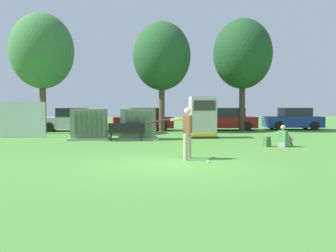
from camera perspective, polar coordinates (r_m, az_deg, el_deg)
ground_plane at (r=11.57m, az=0.02°, el=-5.92°), size 96.00×96.00×0.00m
fence_panel at (r=23.11m, az=-23.72°, el=0.85°), size 4.80×0.12×2.00m
transformer_west at (r=20.58m, az=-11.70°, el=0.21°), size 2.10×1.70×1.62m
transformer_mid_west at (r=20.24m, az=-4.54°, el=0.22°), size 2.10×1.70×1.62m
generator_enclosure at (r=21.22m, az=5.20°, el=1.29°), size 1.60×1.40×2.30m
park_bench at (r=19.35m, az=-6.31°, el=-0.68°), size 1.80×0.41×0.92m
batter at (r=12.77m, az=2.69°, el=-0.66°), size 1.57×0.87×1.74m
sports_ball at (r=12.11m, az=6.08°, el=-5.31°), size 0.09×0.09×0.09m
seated_spectator at (r=17.41m, az=17.05°, el=-1.75°), size 0.77×0.69×0.96m
backpack at (r=17.27m, az=14.62°, el=-2.29°), size 0.38×0.37×0.44m
tree_left at (r=25.48m, az=-18.39°, el=10.60°), size 3.96×3.96×7.57m
tree_center_left at (r=26.20m, az=-0.94°, el=10.42°), size 3.91×3.91×7.48m
tree_center_right at (r=27.49m, az=11.13°, el=10.55°), size 4.11×4.11×7.85m
parked_car_leftmost at (r=27.45m, az=-14.34°, el=0.83°), size 4.23×1.98×1.62m
parked_car_left_of_center at (r=27.09m, az=-3.75°, el=0.89°), size 4.36×2.26×1.62m
parked_car_right_of_center at (r=27.97m, az=8.93°, el=0.93°), size 4.35×2.24×1.62m
parked_car_rightmost at (r=29.78m, az=18.28°, el=0.95°), size 4.27×2.06×1.62m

